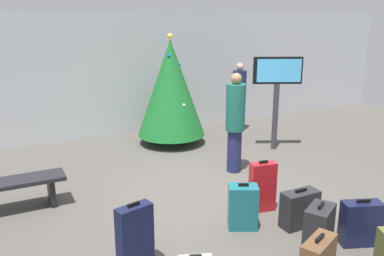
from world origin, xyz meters
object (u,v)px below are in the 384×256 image
Objects in this scene: traveller_0 at (239,96)px; suitcase_6 at (243,207)px; holiday_tree at (171,88)px; waiting_bench at (4,189)px; suitcase_7 at (300,209)px; suitcase_3 at (135,239)px; flight_info_kiosk at (277,84)px; suitcase_5 at (262,187)px; suitcase_0 at (361,223)px; traveller_1 at (235,121)px; suitcase_4 at (318,233)px.

suitcase_6 is (-2.65, -4.14, -0.60)m from traveller_0.
waiting_bench is at bearing -150.35° from holiday_tree.
waiting_bench is 4.19m from suitcase_7.
suitcase_3 is (-4.25, -4.40, -0.50)m from traveller_0.
suitcase_5 is at bearing -131.43° from flight_info_kiosk.
traveller_0 is at bearing 57.38° from suitcase_6.
suitcase_0 is (3.90, -2.93, -0.08)m from waiting_bench.
holiday_tree reaches higher than traveller_0.
suitcase_7 is at bearing -1.41° from suitcase_3.
suitcase_0 is at bearing -88.98° from traveller_1.
traveller_1 is 3.36× the size of suitcase_7.
traveller_1 is (-1.51, -0.74, -0.45)m from flight_info_kiosk.
suitcase_7 is (0.17, -0.61, -0.12)m from suitcase_5.
traveller_1 is 2.36× the size of suitcase_5.
holiday_tree is 2.29m from flight_info_kiosk.
holiday_tree is 1.45× the size of waiting_bench.
suitcase_4 is at bearing -121.14° from flight_info_kiosk.
suitcase_3 is (-2.68, 0.75, 0.11)m from suitcase_0.
suitcase_0 is (-1.57, -5.15, -0.61)m from traveller_0.
suitcase_4 is at bearing -115.43° from suitcase_7.
traveller_1 is at bearing 81.57° from suitcase_7.
suitcase_0 is 0.78× the size of suitcase_5.
traveller_1 is at bearing 91.02° from suitcase_0.
waiting_bench is at bearing 119.27° from suitcase_3.
traveller_0 is at bearing 61.24° from suitcase_5.
suitcase_4 is (-2.14, -3.55, -1.09)m from flight_info_kiosk.
suitcase_5 is (0.15, 1.29, 0.04)m from suitcase_4.
suitcase_4 is 1.30m from suitcase_5.
flight_info_kiosk reaches higher than traveller_0.
flight_info_kiosk is 1.68m from traveller_0.
suitcase_4 is at bearing -68.79° from suitcase_6.
suitcase_7 is at bearing -24.26° from suitcase_6.
traveller_1 reaches higher than traveller_0.
suitcase_0 is at bearing -36.92° from waiting_bench.
suitcase_5 is 0.62m from suitcase_6.
suitcase_7 is at bearing -113.52° from traveller_0.
flight_info_kiosk is 3.59m from suitcase_7.
suitcase_0 is 2.78m from suitcase_3.
suitcase_4 is at bearing -96.73° from suitcase_5.
suitcase_7 is (-0.32, -2.13, -0.71)m from traveller_1.
traveller_0 is (5.47, 2.22, 0.53)m from waiting_bench.
flight_info_kiosk is 1.17× the size of traveller_0.
waiting_bench is at bearing 147.64° from suitcase_7.
suitcase_3 reaches higher than suitcase_5.
holiday_tree is at bearing 86.32° from suitcase_4.
suitcase_5 is at bearing 14.61° from suitcase_3.
suitcase_7 is (0.01, -4.25, -1.01)m from holiday_tree.
suitcase_5 is at bearing -118.76° from traveller_0.
suitcase_4 is (3.21, -2.92, -0.04)m from waiting_bench.
suitcase_6 is at bearing -134.76° from flight_info_kiosk.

